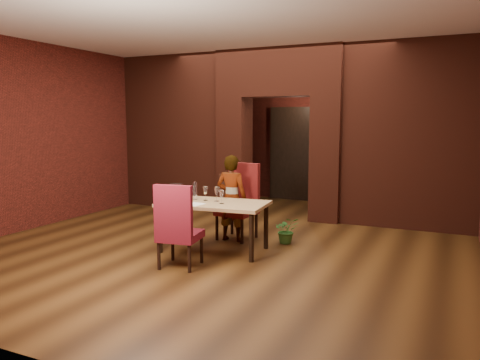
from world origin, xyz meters
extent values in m
plane|color=#462B11|center=(0.00, 0.00, 0.00)|extent=(8.00, 8.00, 0.00)
cube|color=silver|center=(0.00, 0.00, 3.20)|extent=(7.00, 8.00, 0.04)
cube|color=maroon|center=(0.00, 4.00, 1.60)|extent=(7.00, 0.04, 3.20)
cube|color=maroon|center=(0.00, -4.00, 1.60)|extent=(7.00, 0.04, 3.20)
cube|color=maroon|center=(-3.50, 0.00, 1.60)|extent=(0.04, 8.00, 3.20)
cube|color=maroon|center=(-0.95, 2.00, 1.15)|extent=(0.55, 0.55, 2.30)
cube|color=maroon|center=(0.95, 2.00, 1.15)|extent=(0.55, 0.55, 2.30)
cube|color=maroon|center=(0.00, 2.00, 2.75)|extent=(2.45, 0.55, 0.90)
cube|color=maroon|center=(-2.36, 2.00, 1.60)|extent=(2.28, 0.35, 3.20)
cube|color=maroon|center=(2.36, 2.00, 1.60)|extent=(2.28, 0.35, 3.20)
cube|color=#9B4A2D|center=(-0.95, 1.71, 0.55)|extent=(0.40, 0.03, 0.50)
cube|color=black|center=(-0.40, 3.94, 1.05)|extent=(0.90, 0.08, 2.10)
cube|color=black|center=(-0.40, 3.90, 1.05)|extent=(1.02, 0.04, 2.22)
cube|color=tan|center=(0.01, -0.69, 0.35)|extent=(1.58, 0.99, 0.71)
cube|color=maroon|center=(0.02, 0.06, 0.59)|extent=(0.59, 0.59, 1.19)
cube|color=maroon|center=(-0.03, -1.51, 0.54)|extent=(0.56, 0.56, 1.08)
imported|color=white|center=(-0.01, -0.07, 0.67)|extent=(0.50, 0.34, 1.34)
cube|color=white|center=(-0.21, -0.94, 0.71)|extent=(0.37, 0.29, 0.00)
cylinder|color=silver|center=(-0.59, -0.74, 0.82)|extent=(0.19, 0.19, 0.23)
cylinder|color=white|center=(-0.35, -0.60, 0.84)|extent=(0.06, 0.06, 0.27)
imported|color=#2F6C28|center=(0.82, 0.13, 0.20)|extent=(0.48, 0.46, 0.40)
camera|label=1|loc=(3.11, -6.47, 1.87)|focal=35.00mm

